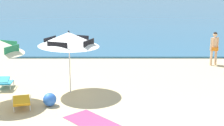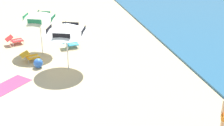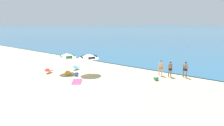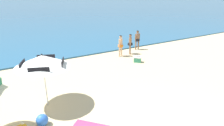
{
  "view_description": "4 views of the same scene",
  "coord_description": "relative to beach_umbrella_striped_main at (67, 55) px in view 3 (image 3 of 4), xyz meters",
  "views": [
    {
      "loc": [
        -1.78,
        -6.91,
        3.94
      ],
      "look_at": [
        -1.73,
        5.34,
        0.89
      ],
      "focal_mm": 53.06,
      "sensor_mm": 36.0,
      "label": 1
    },
    {
      "loc": [
        10.38,
        2.9,
        6.6
      ],
      "look_at": [
        -0.89,
        5.91,
        1.2
      ],
      "focal_mm": 52.87,
      "sensor_mm": 36.0,
      "label": 2
    },
    {
      "loc": [
        10.05,
        -9.13,
        5.36
      ],
      "look_at": [
        -0.81,
        5.29,
        1.39
      ],
      "focal_mm": 29.12,
      "sensor_mm": 36.0,
      "label": 3
    },
    {
      "loc": [
        -4.65,
        -3.12,
        4.49
      ],
      "look_at": [
        0.21,
        4.97,
        1.08
      ],
      "focal_mm": 31.1,
      "sensor_mm": 36.0,
      "label": 4
    }
  ],
  "objects": [
    {
      "name": "beach_towel",
      "position": [
        3.24,
        -1.62,
        -1.95
      ],
      "size": [
        1.87,
        1.94,
        0.01
      ],
      "primitive_type": "cube",
      "rotation": [
        0.0,
        0.0,
        3.88
      ],
      "color": "#DB3866",
      "rests_on": "ground"
    },
    {
      "name": "lounge_chair_facing_sea",
      "position": [
        -1.54,
        -1.38,
        -1.68
      ],
      "size": [
        0.75,
        1.0,
        0.52
      ],
      "color": "red",
      "rests_on": "ground"
    },
    {
      "name": "beach_umbrella_striped_second",
      "position": [
        2.27,
        1.0,
        0.01
      ],
      "size": [
        2.73,
        2.72,
        2.27
      ],
      "color": "silver",
      "rests_on": "ground"
    },
    {
      "name": "beach_ball",
      "position": [
        1.77,
        -0.31,
        -1.74
      ],
      "size": [
        0.44,
        0.44,
        0.44
      ],
      "primitive_type": "sphere",
      "color": "blue",
      "rests_on": "ground"
    },
    {
      "name": "lounge_chair_beside_umbrella",
      "position": [
        -0.27,
        1.46,
        -1.68
      ],
      "size": [
        0.61,
        0.89,
        0.5
      ],
      "color": "teal",
      "rests_on": "ground"
    },
    {
      "name": "person_standing_beside",
      "position": [
        10.88,
        5.9,
        -1.02
      ],
      "size": [
        0.48,
        0.39,
        1.61
      ],
      "color": "#8C6042",
      "rests_on": "ground"
    },
    {
      "name": "person_standing_near_shore",
      "position": [
        8.65,
        5.06,
        -1.03
      ],
      "size": [
        0.44,
        0.39,
        1.6
      ],
      "color": "#D8A87F",
      "rests_on": "ground"
    },
    {
      "name": "beach_umbrella_striped_main",
      "position": [
        0.0,
        0.0,
        0.0
      ],
      "size": [
        2.19,
        2.17,
        2.27
      ],
      "color": "silver",
      "rests_on": "ground"
    },
    {
      "name": "person_wading_in",
      "position": [
        9.61,
        5.16,
        -1.04
      ],
      "size": [
        0.39,
        0.41,
        1.58
      ],
      "color": "#8C6042",
      "rests_on": "ground"
    },
    {
      "name": "ground_plane",
      "position": [
        5.56,
        -3.48,
        -1.95
      ],
      "size": [
        800.0,
        800.0,
        0.0
      ],
      "primitive_type": "plane",
      "color": "tan"
    },
    {
      "name": "lounge_chair_under_umbrella",
      "position": [
        0.95,
        -0.65,
        -1.68
      ],
      "size": [
        0.74,
        0.98,
        0.51
      ],
      "color": "gold",
      "rests_on": "ground"
    },
    {
      "name": "cooler_box",
      "position": [
        8.92,
        3.33,
        -1.75
      ],
      "size": [
        0.59,
        0.6,
        0.43
      ],
      "color": "#2D7F5B",
      "rests_on": "ground"
    }
  ]
}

